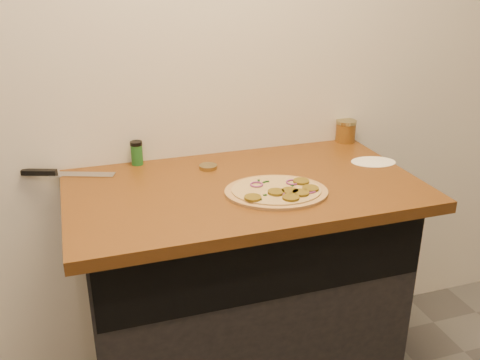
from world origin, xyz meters
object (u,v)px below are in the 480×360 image
object	(u,v)px
pizza	(278,191)
chefs_knife	(60,173)
salsa_jar	(346,131)
spice_shaker	(137,153)

from	to	relation	value
pizza	chefs_knife	size ratio (longest dim) A/B	1.26
salsa_jar	chefs_knife	bearing A→B (deg)	-178.95
pizza	spice_shaker	distance (m)	0.58
salsa_jar	spice_shaker	world-z (taller)	salsa_jar
chefs_knife	spice_shaker	bearing A→B (deg)	4.30
salsa_jar	spice_shaker	distance (m)	0.87
pizza	salsa_jar	bearing A→B (deg)	41.32
pizza	chefs_knife	world-z (taller)	pizza
spice_shaker	chefs_knife	bearing A→B (deg)	-175.70
chefs_knife	salsa_jar	world-z (taller)	salsa_jar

